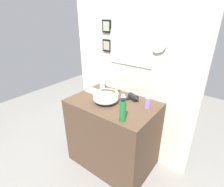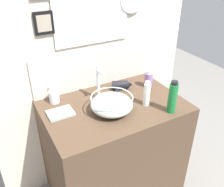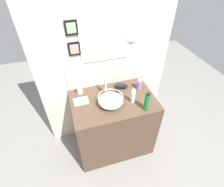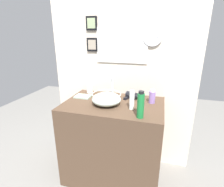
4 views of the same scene
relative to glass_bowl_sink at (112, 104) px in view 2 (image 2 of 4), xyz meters
The scene contains 10 objects.
vanity_counter 0.52m from the glass_bowl_sink, 50.61° to the left, with size 1.01×0.68×0.90m, color #4C3828.
back_panel 0.51m from the glass_bowl_sink, 82.88° to the left, with size 1.70×0.10×2.44m.
glass_bowl_sink is the anchor object (origin of this frame).
faucet 0.22m from the glass_bowl_sink, 90.00° to the left, with size 0.02×0.09×0.27m.
hair_drier 0.33m from the glass_bowl_sink, 47.60° to the left, with size 0.19×0.14×0.07m.
toothbrush_cup 0.44m from the glass_bowl_sink, 135.05° to the left, with size 0.07×0.07×0.19m.
spray_bottle 0.47m from the glass_bowl_sink, 21.96° to the left, with size 0.06×0.06×0.15m.
soap_dispenser 0.41m from the glass_bowl_sink, 28.40° to the right, with size 0.06×0.06×0.24m.
lotion_bottle 0.27m from the glass_bowl_sink, ahead, with size 0.05×0.05×0.19m.
hand_towel 0.36m from the glass_bowl_sink, 156.55° to the left, with size 0.17×0.13×0.02m, color #99B29E.
Camera 2 is at (-0.74, -1.33, 1.88)m, focal length 40.00 mm.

